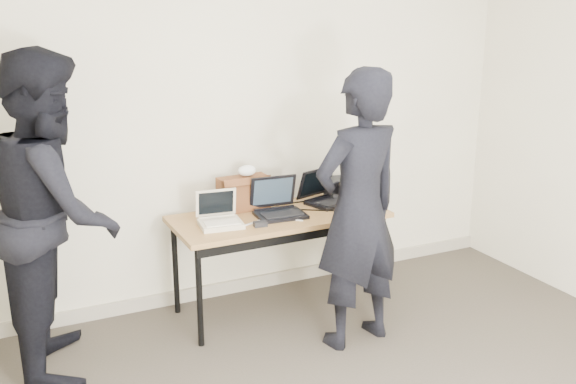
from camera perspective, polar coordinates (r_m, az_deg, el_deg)
room at (r=2.73m, az=12.62°, el=-0.57°), size 4.60×4.60×2.80m
desk at (r=4.51m, az=-0.72°, el=-2.76°), size 1.51×0.67×0.72m
laptop_beige at (r=4.30m, az=-6.10°, el=-2.36°), size 0.30×0.30×0.22m
laptop_center at (r=4.49m, az=-0.92°, el=-1.27°), size 0.36×0.34×0.26m
laptop_right at (r=4.78m, az=3.33°, el=-0.25°), size 0.41×0.40×0.24m
leather_satchel at (r=4.59m, az=-3.96°, el=-0.03°), size 0.37×0.19×0.25m
tissue at (r=4.56m, az=-3.67°, el=1.92°), size 0.15×0.12×0.08m
equipment_box at (r=4.91m, az=5.02°, el=0.39°), size 0.29×0.25×0.15m
power_brick at (r=4.26m, az=-2.48°, el=-2.86°), size 0.09×0.06×0.03m
cables at (r=4.51m, az=-0.19°, el=-1.93°), size 1.15×0.41×0.01m
person_typist at (r=4.03m, az=6.26°, el=-1.68°), size 0.71×0.53×1.79m
person_observer at (r=4.01m, az=-20.01°, el=-1.73°), size 0.85×1.03×1.91m
baseboard at (r=5.03m, az=-4.15°, el=-8.22°), size 4.50×0.03×0.10m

